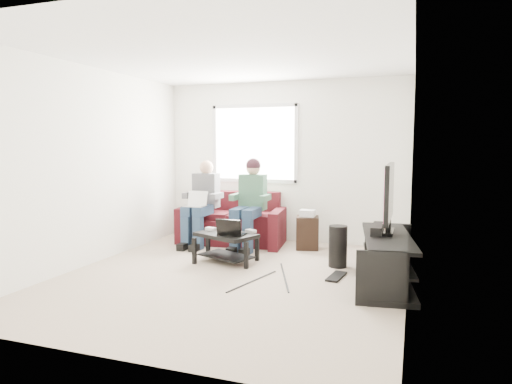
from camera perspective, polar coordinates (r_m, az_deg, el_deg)
floor at (r=5.59m, az=-3.03°, el=-10.54°), size 4.50×4.50×0.00m
ceiling at (r=5.45m, az=-3.19°, el=16.67°), size 4.50×4.50×0.00m
wall_back at (r=7.49m, az=3.44°, el=3.78°), size 4.50×0.00×4.50m
wall_front at (r=3.40m, az=-17.65°, el=0.83°), size 4.50×0.00×4.50m
wall_left at (r=6.40m, az=-19.95°, el=3.05°), size 0.00×4.50×4.50m
wall_right at (r=4.96m, az=18.80°, el=2.34°), size 0.00×4.50×4.50m
window at (r=7.62m, az=-0.22°, el=6.08°), size 1.48×0.04×1.28m
sofa at (r=7.43m, az=-2.96°, el=-3.98°), size 1.80×0.96×0.81m
person_left at (r=7.27m, az=-6.76°, el=-0.87°), size 0.40×0.71×1.33m
person_right at (r=6.97m, az=-0.77°, el=-0.63°), size 0.40×0.71×1.37m
laptop_silver at (r=7.06m, az=-7.60°, el=-1.31°), size 0.33×0.24×0.24m
coffee_table at (r=6.18m, az=-3.76°, el=-6.14°), size 0.92×0.75×0.40m
laptop_black at (r=6.02m, az=-3.02°, el=-4.26°), size 0.41×0.36×0.24m
controller_a at (r=6.37m, az=-5.67°, el=-4.62°), size 0.16×0.12×0.04m
controller_b at (r=6.36m, az=-3.97°, el=-4.63°), size 0.16×0.13×0.04m
controller_c at (r=6.18m, az=-0.66°, el=-4.92°), size 0.17×0.15×0.04m
tv_stand at (r=5.48m, az=16.03°, el=-8.39°), size 0.73×1.74×0.56m
tv at (r=5.45m, az=16.29°, el=-0.27°), size 0.12×1.10×0.81m
soundbar at (r=5.51m, az=14.95°, el=-4.46°), size 0.12×0.50×0.10m
drink_cup at (r=6.03m, az=15.99°, el=-3.51°), size 0.08×0.08×0.12m
console_white at (r=5.08m, az=15.79°, el=-8.66°), size 0.30×0.22×0.06m
console_grey at (r=5.76m, az=16.22°, el=-6.84°), size 0.34×0.26×0.08m
console_black at (r=5.42m, az=16.02°, el=-7.70°), size 0.38×0.30×0.07m
subwoofer at (r=6.05m, az=10.20°, el=-6.70°), size 0.24×0.24×0.54m
keyboard_floor at (r=5.63m, az=10.01°, el=-10.36°), size 0.20×0.46×0.02m
end_table at (r=7.00m, az=6.44°, el=-4.91°), size 0.34×0.34×0.60m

